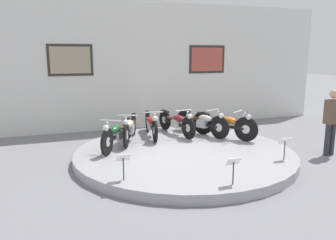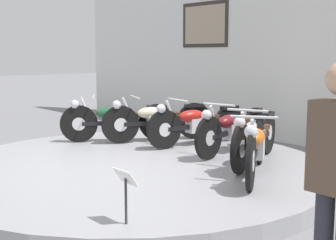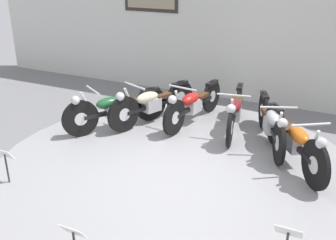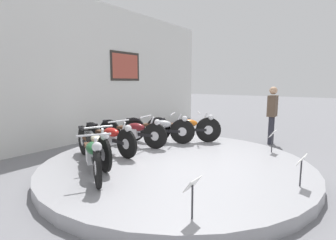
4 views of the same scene
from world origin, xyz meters
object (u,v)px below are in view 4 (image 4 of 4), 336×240
at_px(motorcycle_cream, 93,144).
at_px(info_placard_front_left, 192,189).
at_px(motorcycle_red, 109,136).
at_px(info_placard_front_centre, 301,164).
at_px(motorcycle_silver, 159,128).
at_px(visitor_standing, 272,112).
at_px(motorcycle_maroon, 133,131).
at_px(motorcycle_orange, 185,127).
at_px(motorcycle_green, 92,153).
at_px(info_placard_front_right, 272,137).

bearing_deg(motorcycle_cream, info_placard_front_left, -105.33).
distance_m(motorcycle_red, info_placard_front_centre, 3.92).
height_order(motorcycle_silver, visitor_standing, visitor_standing).
bearing_deg(motorcycle_cream, motorcycle_silver, 0.02).
bearing_deg(info_placard_front_left, motorcycle_maroon, 53.65).
height_order(motorcycle_orange, info_placard_front_left, motorcycle_orange).
bearing_deg(motorcycle_red, info_placard_front_left, -115.47).
bearing_deg(motorcycle_orange, motorcycle_maroon, 143.90).
bearing_deg(motorcycle_red, motorcycle_silver, -11.44).
xyz_separation_m(motorcycle_silver, info_placard_front_left, (-2.91, -2.72, -0.02)).
xyz_separation_m(motorcycle_green, info_placard_front_right, (3.36, -2.18, -0.02)).
bearing_deg(motorcycle_silver, info_placard_front_centre, -106.75).
bearing_deg(motorcycle_green, motorcycle_orange, 0.04).
distance_m(motorcycle_silver, info_placard_front_centre, 3.76).
relative_size(motorcycle_silver, info_placard_front_centre, 3.65).
height_order(motorcycle_silver, info_placard_front_centre, motorcycle_silver).
bearing_deg(motorcycle_red, motorcycle_orange, -23.35).
relative_size(motorcycle_silver, info_placard_front_right, 3.65).
distance_m(motorcycle_green, motorcycle_maroon, 2.09).
bearing_deg(visitor_standing, motorcycle_orange, 140.06).
relative_size(motorcycle_silver, motorcycle_orange, 1.09).
distance_m(info_placard_front_left, info_placard_front_right, 3.65).
height_order(motorcycle_red, motorcycle_maroon, motorcycle_maroon).
distance_m(motorcycle_red, visitor_standing, 4.74).
xyz_separation_m(motorcycle_maroon, motorcycle_silver, (0.69, -0.30, 0.01)).
bearing_deg(motorcycle_green, motorcycle_maroon, 23.40).
height_order(motorcycle_cream, info_placard_front_right, motorcycle_cream).
xyz_separation_m(motorcycle_red, motorcycle_maroon, (0.78, 0.00, 0.00)).
distance_m(info_placard_front_left, visitor_standing, 5.45).
height_order(motorcycle_cream, visitor_standing, visitor_standing).
bearing_deg(motorcycle_green, visitor_standing, -18.60).
xyz_separation_m(motorcycle_green, motorcycle_maroon, (1.92, 0.83, -0.00)).
xyz_separation_m(info_placard_front_centre, visitor_standing, (3.59, 1.34, 0.38)).
relative_size(motorcycle_cream, motorcycle_orange, 1.10).
xyz_separation_m(motorcycle_maroon, info_placard_front_left, (-2.22, -3.02, -0.02)).
bearing_deg(motorcycle_maroon, motorcycle_cream, -168.53).
xyz_separation_m(motorcycle_cream, motorcycle_orange, (2.61, -0.53, 0.01)).
height_order(motorcycle_cream, motorcycle_silver, motorcycle_silver).
relative_size(motorcycle_green, info_placard_front_left, 3.35).
bearing_deg(motorcycle_green, info_placard_front_left, -97.74).
bearing_deg(visitor_standing, motorcycle_cream, 154.23).
bearing_deg(motorcycle_orange, info_placard_front_right, -82.27).
xyz_separation_m(motorcycle_green, visitor_standing, (5.12, -1.72, 0.36)).
distance_m(motorcycle_red, motorcycle_silver, 1.50).
bearing_deg(motorcycle_red, motorcycle_maroon, 0.03).
xyz_separation_m(motorcycle_cream, motorcycle_maroon, (1.47, 0.30, -0.01)).
xyz_separation_m(motorcycle_silver, motorcycle_orange, (0.45, -0.53, 0.01)).
bearing_deg(motorcycle_maroon, motorcycle_red, -179.97).
relative_size(motorcycle_green, motorcycle_orange, 1.00).
relative_size(motorcycle_green, motorcycle_cream, 0.91).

